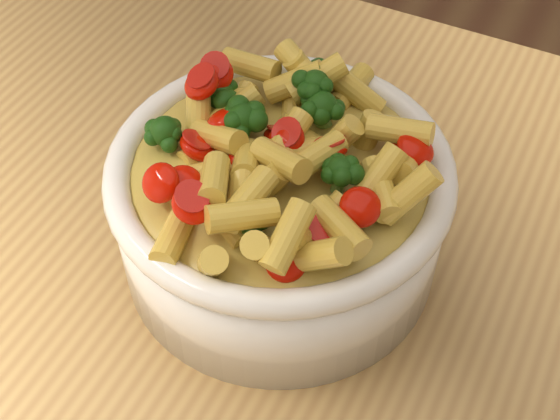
% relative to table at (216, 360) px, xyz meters
% --- Properties ---
extents(table, '(1.20, 0.80, 0.90)m').
position_rel_table_xyz_m(table, '(0.00, 0.00, 0.00)').
color(table, '#AC8449').
rests_on(table, ground).
extents(serving_bowl, '(0.24, 0.24, 0.10)m').
position_rel_table_xyz_m(serving_bowl, '(0.03, 0.05, 0.15)').
color(serving_bowl, white).
rests_on(serving_bowl, table).
extents(pasta_salad, '(0.19, 0.19, 0.04)m').
position_rel_table_xyz_m(pasta_salad, '(0.03, 0.05, 0.22)').
color(pasta_salad, '#EDBA4A').
rests_on(pasta_salad, serving_bowl).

